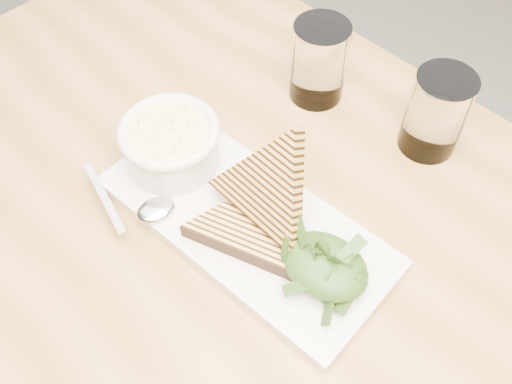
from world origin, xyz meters
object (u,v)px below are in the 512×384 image
Objects in this scene: table_top at (238,213)px; platter at (246,222)px; glass_far at (436,113)px; glass_near at (319,62)px; soup_bowl at (172,147)px.

table_top is 3.01× the size of platter.
glass_far is at bearing 67.17° from platter.
glass_near is (-0.04, 0.23, 0.08)m from table_top.
glass_far is (0.25, 0.25, 0.02)m from soup_bowl.
soup_bowl is 1.02× the size of glass_near.
table_top is 0.12m from soup_bowl.
platter is at bearing -31.89° from table_top.
platter is at bearing -112.83° from glass_far.
glass_far is at bearing 45.47° from soup_bowl.
table_top is 9.33× the size of glass_near.
soup_bowl is (-0.11, -0.00, 0.06)m from table_top.
glass_near is (-0.07, 0.25, 0.05)m from platter.
glass_far is (0.14, 0.24, 0.08)m from table_top.
glass_near is 1.01× the size of glass_far.
soup_bowl is at bearing -134.53° from glass_far.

